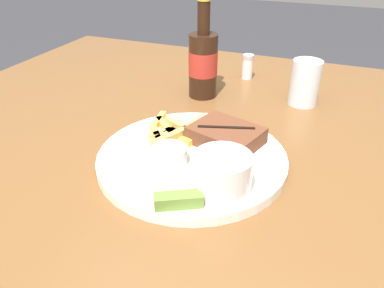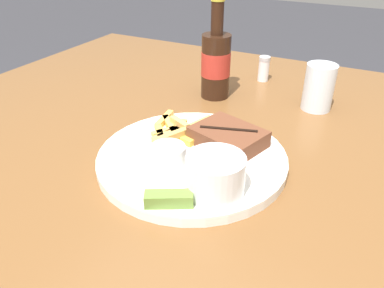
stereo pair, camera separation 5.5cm
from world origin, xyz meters
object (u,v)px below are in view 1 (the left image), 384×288
at_px(steak_portion, 226,135).
at_px(coleslaw_cup, 222,172).
at_px(drinking_glass, 305,83).
at_px(pickle_spear, 178,200).
at_px(beer_bottle, 203,61).
at_px(dipping_sauce_cup, 170,155).
at_px(salt_shaker, 248,66).
at_px(fork_utensil, 151,140).
at_px(knife_utensil, 210,142).
at_px(dinner_plate, 192,158).

bearing_deg(steak_portion, coleslaw_cup, -75.28).
height_order(steak_portion, drinking_glass, drinking_glass).
bearing_deg(pickle_spear, coleslaw_cup, 51.58).
height_order(coleslaw_cup, drinking_glass, drinking_glass).
relative_size(pickle_spear, drinking_glass, 0.69).
relative_size(steak_portion, coleslaw_cup, 1.62).
bearing_deg(steak_portion, pickle_spear, -92.82).
bearing_deg(beer_bottle, coleslaw_cup, -65.79).
relative_size(dipping_sauce_cup, salt_shaker, 0.90).
bearing_deg(beer_bottle, fork_utensil, -90.17).
xyz_separation_m(pickle_spear, fork_utensil, (-0.12, 0.15, -0.01)).
xyz_separation_m(fork_utensil, drinking_glass, (0.23, 0.31, 0.03)).
height_order(coleslaw_cup, dipping_sauce_cup, coleslaw_cup).
height_order(dipping_sauce_cup, pickle_spear, dipping_sauce_cup).
height_order(pickle_spear, salt_shaker, salt_shaker).
xyz_separation_m(dipping_sauce_cup, pickle_spear, (0.06, -0.09, -0.01)).
bearing_deg(dipping_sauce_cup, beer_bottle, 100.68).
distance_m(beer_bottle, salt_shaker, 0.18).
bearing_deg(drinking_glass, pickle_spear, -103.83).
bearing_deg(knife_utensil, coleslaw_cup, -156.04).
relative_size(steak_portion, drinking_glass, 1.38).
height_order(dipping_sauce_cup, fork_utensil, dipping_sauce_cup).
distance_m(dinner_plate, drinking_glass, 0.36).
xyz_separation_m(steak_portion, drinking_glass, (0.10, 0.27, 0.02)).
distance_m(fork_utensil, drinking_glass, 0.39).
height_order(steak_portion, coleslaw_cup, coleslaw_cup).
xyz_separation_m(pickle_spear, knife_utensil, (-0.02, 0.18, -0.01)).
height_order(knife_utensil, beer_bottle, beer_bottle).
relative_size(dipping_sauce_cup, fork_utensil, 0.44).
xyz_separation_m(knife_utensil, beer_bottle, (-0.10, 0.24, 0.06)).
distance_m(steak_portion, beer_bottle, 0.27).
bearing_deg(salt_shaker, drinking_glass, -35.28).
relative_size(dinner_plate, drinking_glass, 3.19).
height_order(beer_bottle, salt_shaker, beer_bottle).
bearing_deg(salt_shaker, dinner_plate, -88.16).
height_order(fork_utensil, beer_bottle, beer_bottle).
relative_size(dinner_plate, dipping_sauce_cup, 5.60).
xyz_separation_m(knife_utensil, salt_shaker, (-0.03, 0.39, 0.01)).
height_order(dinner_plate, fork_utensil, fork_utensil).
distance_m(steak_portion, dipping_sauce_cup, 0.12).
distance_m(dipping_sauce_cup, pickle_spear, 0.11).
height_order(coleslaw_cup, knife_utensil, coleslaw_cup).
height_order(steak_portion, salt_shaker, salt_shaker).
xyz_separation_m(steak_portion, pickle_spear, (-0.01, -0.19, -0.01)).
xyz_separation_m(dinner_plate, beer_bottle, (-0.09, 0.29, 0.08)).
height_order(coleslaw_cup, beer_bottle, beer_bottle).
distance_m(knife_utensil, salt_shaker, 0.40).
bearing_deg(dipping_sauce_cup, coleslaw_cup, -20.09).
bearing_deg(knife_utensil, drinking_glass, -27.06).
distance_m(steak_portion, coleslaw_cup, 0.14).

